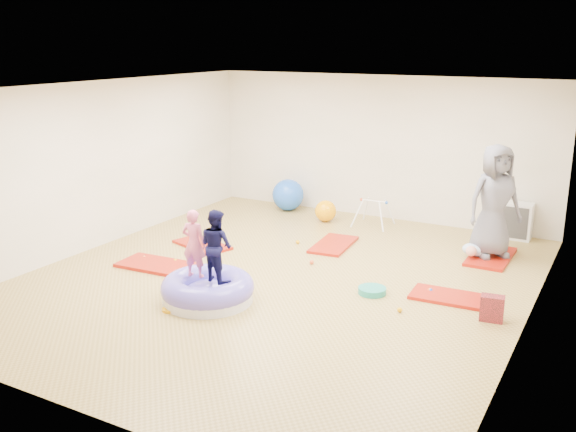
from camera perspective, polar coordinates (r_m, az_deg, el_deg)
The scene contains 19 objects.
room at distance 9.20m, azimuth -0.90°, elevation 2.57°, with size 7.01×8.01×2.81m.
gym_mat_front_left at distance 10.29m, azimuth -11.43°, elevation -4.32°, with size 1.28×0.64×0.05m, color #B51207.
gym_mat_mid_left at distance 11.18m, azimuth -7.63°, elevation -2.56°, with size 1.06×0.53×0.04m, color #B51207.
gym_mat_center_back at distance 11.12m, azimuth 4.07°, elevation -2.55°, with size 1.13×0.56×0.05m, color #B51207.
gym_mat_right at distance 9.17m, azimuth 14.40°, elevation -7.03°, with size 1.12×0.56×0.05m, color #B51207.
gym_mat_rear_right at distance 10.99m, azimuth 17.57°, elevation -3.47°, with size 1.24×0.62×0.05m, color #B51207.
inflatable_cushion at distance 8.84m, azimuth -7.15°, elevation -6.56°, with size 1.27×1.27×0.40m.
child_pink at distance 8.73m, azimuth -8.36°, elevation -2.11°, with size 0.35×0.23×0.95m, color #DA5B80.
child_navy at distance 8.55m, azimuth -6.41°, elevation -2.30°, with size 0.48×0.37×0.98m, color black.
adult_caregiver at distance 10.73m, azimuth 17.88°, elevation 1.28°, with size 0.89×0.58×1.82m, color #595966.
infant at distance 10.80m, azimuth 16.13°, elevation -2.92°, with size 0.37×0.38×0.22m.
ball_pit_balls at distance 9.89m, azimuth -0.39°, elevation -4.77°, with size 4.56×2.00×0.07m.
exercise_ball_blue at distance 13.33m, azimuth 0.00°, elevation 1.89°, with size 0.66×0.66×0.66m, color blue.
exercise_ball_orange at distance 12.55m, azimuth 3.36°, elevation 0.45°, with size 0.42×0.42×0.42m, color #FFA200.
infant_play_gym at distance 12.23m, azimuth 7.61°, elevation 0.61°, with size 0.68×0.65×0.52m.
cube_shelf at distance 12.13m, azimuth 19.35°, elevation -0.37°, with size 0.66×0.32×0.66m.
balance_disc at distance 9.14m, azimuth 7.49°, elevation -6.59°, with size 0.40×0.40×0.09m, color #1B8A7D.
backpack at distance 8.58m, azimuth 17.68°, elevation -7.83°, with size 0.29×0.18×0.33m, color #B32129.
yellow_toy at distance 8.67m, azimuth -10.46°, elevation -8.18°, with size 0.21×0.21×0.03m, color #D99600.
Camera 1 is at (4.45, -7.79, 3.45)m, focal length 40.00 mm.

